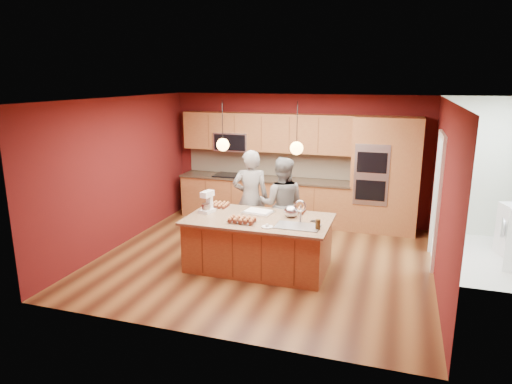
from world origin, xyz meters
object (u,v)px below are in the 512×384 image
(island, at_px, (259,242))
(stand_mixer, at_px, (207,203))
(person_left, at_px, (251,199))
(mixing_bowl, at_px, (291,211))
(person_right, at_px, (282,204))

(island, height_order, stand_mixer, island)
(person_left, height_order, mixing_bowl, person_left)
(island, bearing_deg, person_right, 81.90)
(person_left, xyz_separation_m, person_right, (0.58, 0.00, -0.05))
(person_left, height_order, person_right, person_left)
(island, height_order, mixing_bowl, island)
(person_right, bearing_deg, mixing_bowl, 106.30)
(island, xyz_separation_m, person_left, (-0.45, 0.90, 0.46))
(person_right, xyz_separation_m, stand_mixer, (-1.05, -0.85, 0.16))
(person_left, relative_size, person_right, 1.06)
(island, xyz_separation_m, mixing_bowl, (0.46, 0.21, 0.51))
(person_right, relative_size, mixing_bowl, 7.10)
(island, distance_m, mixing_bowl, 0.72)
(island, relative_size, mixing_bowl, 9.65)
(stand_mixer, bearing_deg, person_left, 72.46)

